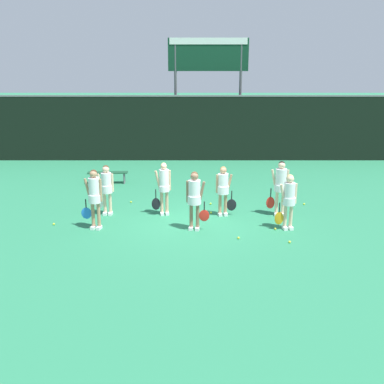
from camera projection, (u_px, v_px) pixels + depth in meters
ground_plane at (190, 221)px, 13.98m from camera, size 140.00×140.00×0.00m
fence_windscreen at (190, 128)px, 22.57m from camera, size 60.00×0.08×3.29m
scoreboard at (207, 64)px, 23.06m from camera, size 4.12×0.15×6.05m
bench_courtside at (107, 174)px, 18.38m from camera, size 1.65×0.45×0.48m
player_0 at (93, 194)px, 13.04m from camera, size 0.66×0.38×1.80m
player_1 at (193, 195)px, 12.99m from camera, size 0.68×0.40×1.75m
player_2 at (288, 197)px, 13.05m from camera, size 0.63×0.37×1.66m
player_3 at (105, 186)px, 14.34m from camera, size 0.65×0.37×1.64m
player_4 at (163, 185)px, 14.34m from camera, size 0.62×0.35×1.71m
player_5 at (222, 187)px, 14.29m from camera, size 0.67×0.38×1.61m
player_6 at (279, 183)px, 14.26m from camera, size 0.68×0.41×1.78m
tennis_ball_0 at (288, 242)px, 12.24m from camera, size 0.07×0.07×0.07m
tennis_ball_1 at (237, 238)px, 12.52m from camera, size 0.07×0.07×0.07m
tennis_ball_2 at (130, 202)px, 15.84m from camera, size 0.07×0.07×0.07m
tennis_ball_3 at (53, 224)px, 13.61m from camera, size 0.07×0.07×0.07m
tennis_ball_4 at (209, 204)px, 15.64m from camera, size 0.07×0.07×0.07m
tennis_ball_5 at (274, 229)px, 13.23m from camera, size 0.06×0.06×0.06m
tennis_ball_6 at (303, 204)px, 15.61m from camera, size 0.07×0.07×0.07m
tennis_ball_7 at (210, 213)px, 14.68m from camera, size 0.07×0.07×0.07m
tennis_ball_8 at (92, 201)px, 15.90m from camera, size 0.07×0.07×0.07m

